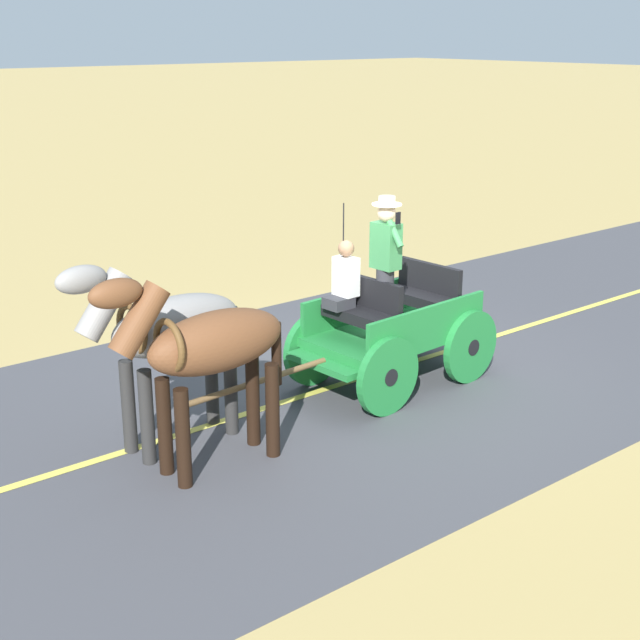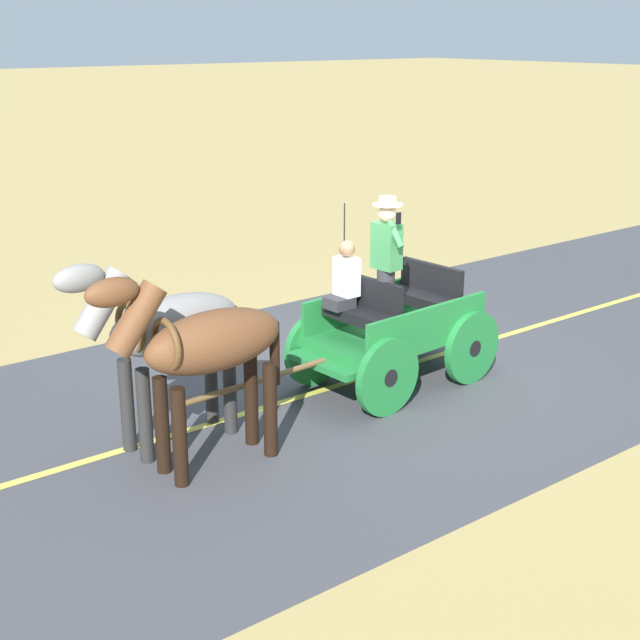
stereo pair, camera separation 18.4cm
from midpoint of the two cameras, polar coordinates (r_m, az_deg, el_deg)
The scene contains 6 objects.
ground_plane at distance 12.00m, azimuth 4.56°, elevation -3.34°, with size 200.00×200.00×0.00m, color tan.
road_surface at distance 12.00m, azimuth 4.56°, elevation -3.32°, with size 6.73×160.00×0.01m, color #424247.
road_centre_stripe at distance 12.00m, azimuth 4.56°, elevation -3.30°, with size 0.12×160.00×0.00m, color #DBCC4C.
horse_drawn_carriage at distance 11.32m, azimuth 4.96°, elevation -0.30°, with size 1.55×4.52×2.50m.
horse_near_side at distance 9.03m, azimuth -6.79°, elevation -1.75°, with size 0.56×2.13×2.21m.
horse_off_side at distance 9.60m, azimuth -9.21°, elevation -0.67°, with size 0.65×2.13×2.21m.
Camera 2 is at (-8.26, 7.53, 4.37)m, focal length 50.13 mm.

